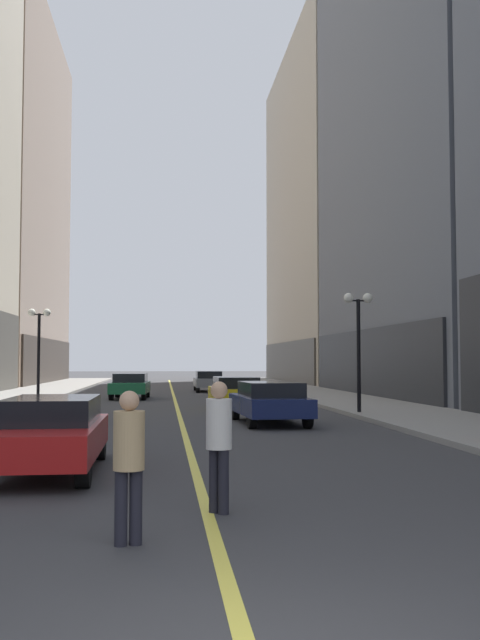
{
  "coord_description": "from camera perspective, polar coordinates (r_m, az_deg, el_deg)",
  "views": [
    {
      "loc": [
        -0.58,
        -4.36,
        1.98
      ],
      "look_at": [
        2.57,
        25.42,
        3.67
      ],
      "focal_mm": 40.66,
      "sensor_mm": 36.0,
      "label": 1
    }
  ],
  "objects": [
    {
      "name": "ground_plane",
      "position": [
        39.42,
        -5.21,
        -6.1
      ],
      "size": [
        200.0,
        200.0,
        0.0
      ],
      "primitive_type": "plane",
      "color": "#38383A"
    },
    {
      "name": "sidewalk_left",
      "position": [
        40.15,
        -17.13,
        -5.81
      ],
      "size": [
        4.5,
        78.0,
        0.15
      ],
      "primitive_type": "cube",
      "color": "gray",
      "rests_on": "ground"
    },
    {
      "name": "sidewalk_right",
      "position": [
        40.39,
        6.64,
        -5.91
      ],
      "size": [
        4.5,
        78.0,
        0.15
      ],
      "primitive_type": "cube",
      "color": "gray",
      "rests_on": "ground"
    },
    {
      "name": "lane_centre_stripe",
      "position": [
        39.42,
        -5.21,
        -6.09
      ],
      "size": [
        0.16,
        70.0,
        0.01
      ],
      "primitive_type": "cube",
      "color": "#E5D64C",
      "rests_on": "ground"
    },
    {
      "name": "building_right_mid",
      "position": [
        44.76,
        18.15,
        14.38
      ],
      "size": [
        13.42,
        24.0,
        30.92
      ],
      "color": "slate",
      "rests_on": "ground"
    },
    {
      "name": "building_right_far",
      "position": [
        68.14,
        9.53,
        8.03
      ],
      "size": [
        14.1,
        26.0,
        30.58
      ],
      "color": "#B7AD99",
      "rests_on": "ground"
    },
    {
      "name": "car_red",
      "position": [
        13.49,
        -14.65,
        -8.49
      ],
      "size": [
        1.76,
        4.67,
        1.32
      ],
      "color": "#B21919",
      "rests_on": "ground"
    },
    {
      "name": "car_navy",
      "position": [
        22.93,
        2.34,
        -6.38
      ],
      "size": [
        2.14,
        4.78,
        1.32
      ],
      "color": "#141E4C",
      "rests_on": "ground"
    },
    {
      "name": "car_yellow",
      "position": [
        30.05,
        -0.37,
        -5.63
      ],
      "size": [
        1.99,
        4.49,
        1.32
      ],
      "color": "yellow",
      "rests_on": "ground"
    },
    {
      "name": "car_green",
      "position": [
        38.39,
        -8.63,
        -5.08
      ],
      "size": [
        2.04,
        4.16,
        1.32
      ],
      "color": "#196038",
      "rests_on": "ground"
    },
    {
      "name": "car_grey",
      "position": [
        46.92,
        -2.5,
        -4.77
      ],
      "size": [
        1.77,
        4.65,
        1.32
      ],
      "color": "slate",
      "rests_on": "ground"
    },
    {
      "name": "pedestrian_in_white_shirt",
      "position": [
        9.58,
        -1.67,
        -9.12
      ],
      "size": [
        0.48,
        0.48,
        1.71
      ],
      "color": "black",
      "rests_on": "ground"
    },
    {
      "name": "pedestrian_in_tan_trench",
      "position": [
        8.05,
        -8.74,
        -10.46
      ],
      "size": [
        0.4,
        0.4,
        1.66
      ],
      "color": "black",
      "rests_on": "ground"
    },
    {
      "name": "street_lamp_left_far",
      "position": [
        35.21,
        -15.54,
        -1.04
      ],
      "size": [
        1.06,
        0.36,
        4.43
      ],
      "color": "black",
      "rests_on": "ground"
    },
    {
      "name": "street_lamp_right_mid",
      "position": [
        26.41,
        9.3,
        -0.42
      ],
      "size": [
        1.06,
        0.36,
        4.43
      ],
      "color": "black",
      "rests_on": "ground"
    }
  ]
}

